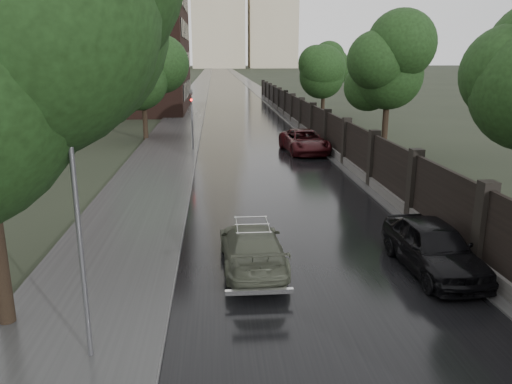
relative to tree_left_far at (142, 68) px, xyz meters
The scene contains 14 objects.
road 160.29m from the tree_left_far, 87.14° to the left, with size 8.00×420.00×0.02m, color black.
sidewalk_left 160.10m from the tree_left_far, 89.28° to the left, with size 4.00×420.00×0.16m, color #2D2D2D.
verge_right 160.65m from the tree_left_far, 85.18° to the left, with size 3.00×420.00×0.08m, color #2D2D2D.
fence_right 13.44m from the tree_left_far, ahead, with size 0.45×75.72×2.70m.
tree_left_far is the anchor object (origin of this frame).
tree_right_b 17.45m from the tree_left_far, 27.30° to the right, with size 4.08×4.08×7.01m.
tree_right_c 18.45m from the tree_left_far, 32.83° to the left, with size 4.08×4.08×7.01m.
lamp_post 28.73m from the tree_left_far, 84.79° to the right, with size 0.25×0.12×5.11m.
traffic_light 6.84m from the tree_left_far, 53.53° to the right, with size 0.16×0.32×4.00m.
brick_building 24.63m from the tree_left_far, 114.44° to the left, with size 24.00×18.00×20.00m, color black.
stalinist_tower 272.14m from the tree_left_far, 88.30° to the left, with size 92.00×30.00×159.00m.
volga_sedan 25.23m from the tree_left_far, 75.52° to the right, with size 1.76×4.33×1.26m, color #494E3E.
car_right_near 27.59m from the tree_left_far, 65.40° to the right, with size 1.75×4.36×1.48m, color black.
car_right_far 13.27m from the tree_left_far, 29.02° to the right, with size 2.45×5.31×1.48m, color black.
Camera 1 is at (-2.80, -7.60, 5.95)m, focal length 35.00 mm.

